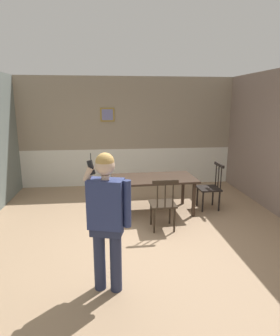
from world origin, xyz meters
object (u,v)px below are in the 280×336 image
(dining_table, at_px, (154,182))
(person_figure, at_px, (107,214))
(chair_near_window, at_px, (210,187))
(chair_by_doorway, at_px, (163,204))

(dining_table, bearing_deg, person_figure, -111.10)
(dining_table, xyz_separation_m, person_figure, (-0.94, -2.43, 0.33))
(chair_near_window, distance_m, chair_by_doorway, 1.49)
(chair_by_doorway, height_order, person_figure, person_figure)
(person_figure, bearing_deg, chair_by_doorway, -105.69)
(dining_table, distance_m, chair_by_doorway, 0.86)
(chair_near_window, relative_size, person_figure, 0.58)
(dining_table, xyz_separation_m, chair_by_doorway, (0.04, -0.84, -0.17))
(chair_near_window, distance_m, person_figure, 3.33)
(dining_table, relative_size, person_figure, 1.01)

